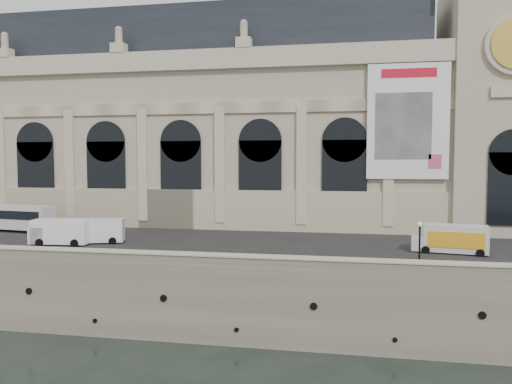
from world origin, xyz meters
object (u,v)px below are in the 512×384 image
van_c (58,232)px  box_truck (451,239)px  van_b (93,231)px  lamp_right (419,247)px  bus_left (12,217)px

van_c → box_truck: 38.51m
van_b → lamp_right: lamp_right is taller
van_c → lamp_right: size_ratio=1.55×
lamp_right → bus_left: bearing=163.4°
bus_left → lamp_right: size_ratio=2.83×
van_b → lamp_right: (31.49, -7.52, 0.66)m
bus_left → van_b: bearing=-23.5°
box_truck → lamp_right: (-3.97, -8.45, 0.62)m
lamp_right → van_b: bearing=166.6°
van_b → bus_left: bearing=156.5°
van_c → box_truck: bearing=3.7°
bus_left → box_truck: (49.31, -5.10, -0.46)m
bus_left → van_c: (10.88, -7.56, -0.47)m
van_b → lamp_right: bearing=-13.4°
box_truck → lamp_right: bearing=-115.2°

